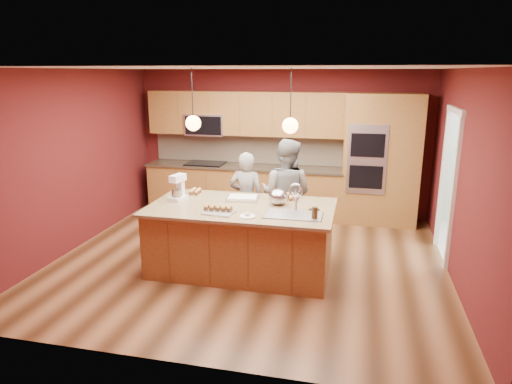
% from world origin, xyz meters
% --- Properties ---
extents(floor, '(5.50, 5.50, 0.00)m').
position_xyz_m(floor, '(0.00, 0.00, 0.00)').
color(floor, '#422613').
rests_on(floor, ground).
extents(ceiling, '(5.50, 5.50, 0.00)m').
position_xyz_m(ceiling, '(0.00, 0.00, 2.70)').
color(ceiling, white).
rests_on(ceiling, ground).
extents(wall_back, '(5.50, 0.00, 5.50)m').
position_xyz_m(wall_back, '(0.00, 2.50, 1.35)').
color(wall_back, '#4F1315').
rests_on(wall_back, ground).
extents(wall_front, '(5.50, 0.00, 5.50)m').
position_xyz_m(wall_front, '(0.00, -2.50, 1.35)').
color(wall_front, '#4F1315').
rests_on(wall_front, ground).
extents(wall_left, '(0.00, 5.00, 5.00)m').
position_xyz_m(wall_left, '(-2.75, 0.00, 1.35)').
color(wall_left, '#4F1315').
rests_on(wall_left, ground).
extents(wall_right, '(0.00, 5.00, 5.00)m').
position_xyz_m(wall_right, '(2.75, 0.00, 1.35)').
color(wall_right, '#4F1315').
rests_on(wall_right, ground).
extents(cabinet_run, '(3.74, 0.64, 2.30)m').
position_xyz_m(cabinet_run, '(-0.68, 2.25, 0.98)').
color(cabinet_run, brown).
rests_on(cabinet_run, floor).
extents(oven_column, '(1.30, 0.62, 2.30)m').
position_xyz_m(oven_column, '(1.85, 2.19, 1.15)').
color(oven_column, brown).
rests_on(oven_column, floor).
extents(doorway_trim, '(0.08, 1.11, 2.20)m').
position_xyz_m(doorway_trim, '(2.73, 0.80, 1.05)').
color(doorway_trim, silver).
rests_on(doorway_trim, wall_right).
extents(pendant_left, '(0.20, 0.20, 0.80)m').
position_xyz_m(pendant_left, '(-0.68, -0.31, 2.00)').
color(pendant_left, black).
rests_on(pendant_left, ceiling).
extents(pendant_right, '(0.20, 0.20, 0.80)m').
position_xyz_m(pendant_right, '(0.61, -0.31, 2.00)').
color(pendant_right, black).
rests_on(pendant_right, ceiling).
extents(island, '(2.47, 1.39, 1.29)m').
position_xyz_m(island, '(-0.02, -0.31, 0.47)').
color(island, brown).
rests_on(island, floor).
extents(person_left, '(0.54, 0.36, 1.48)m').
position_xyz_m(person_left, '(-0.20, 0.64, 0.74)').
color(person_left, black).
rests_on(person_left, floor).
extents(person_right, '(0.94, 0.79, 1.70)m').
position_xyz_m(person_right, '(0.41, 0.64, 0.85)').
color(person_right, slate).
rests_on(person_right, floor).
extents(stand_mixer, '(0.25, 0.30, 0.36)m').
position_xyz_m(stand_mixer, '(-0.97, -0.22, 1.07)').
color(stand_mixer, white).
rests_on(stand_mixer, island).
extents(sheet_cake, '(0.48, 0.38, 0.05)m').
position_xyz_m(sheet_cake, '(-0.10, -0.01, 0.93)').
color(sheet_cake, silver).
rests_on(sheet_cake, island).
extents(cooling_rack, '(0.41, 0.31, 0.02)m').
position_xyz_m(cooling_rack, '(-0.23, -0.69, 0.92)').
color(cooling_rack, silver).
rests_on(cooling_rack, island).
extents(mixing_bowl, '(0.27, 0.27, 0.22)m').
position_xyz_m(mixing_bowl, '(0.43, -0.13, 1.02)').
color(mixing_bowl, '#AEAFB4').
rests_on(mixing_bowl, island).
extents(plate, '(0.20, 0.20, 0.01)m').
position_xyz_m(plate, '(0.16, -0.75, 0.92)').
color(plate, white).
rests_on(plate, island).
extents(tumbler, '(0.07, 0.07, 0.15)m').
position_xyz_m(tumbler, '(0.98, -0.64, 0.98)').
color(tumbler, '#372210').
rests_on(tumbler, island).
extents(phone, '(0.15, 0.10, 0.01)m').
position_xyz_m(phone, '(0.94, -0.27, 0.92)').
color(phone, black).
rests_on(phone, island).
extents(cupcakes_left, '(0.16, 0.24, 0.07)m').
position_xyz_m(cupcakes_left, '(-0.86, 0.16, 0.95)').
color(cupcakes_left, tan).
rests_on(cupcakes_left, island).
extents(cupcakes_rack, '(0.39, 0.15, 0.07)m').
position_xyz_m(cupcakes_rack, '(-0.26, -0.62, 0.96)').
color(cupcakes_rack, tan).
rests_on(cupcakes_rack, island).
extents(cupcakes_right, '(0.21, 0.28, 0.06)m').
position_xyz_m(cupcakes_right, '(0.57, 0.19, 0.94)').
color(cupcakes_right, tan).
rests_on(cupcakes_right, island).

